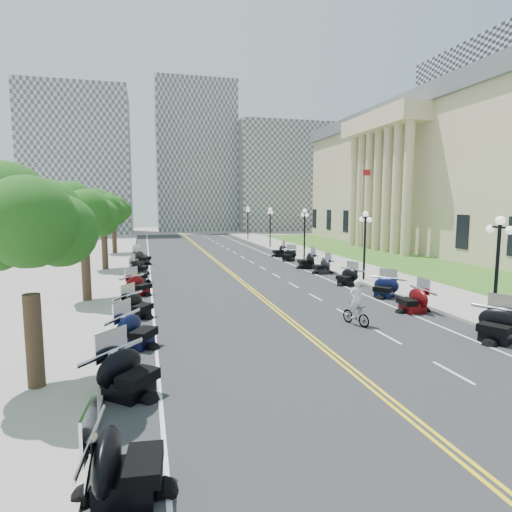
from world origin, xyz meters
TOP-DOWN VIEW (x-y plane):
  - ground at (0.00, 0.00)m, footprint 160.00×160.00m
  - road at (0.00, 10.00)m, footprint 16.00×90.00m
  - centerline_yellow_a at (-0.12, 10.00)m, footprint 0.12×90.00m
  - centerline_yellow_b at (0.12, 10.00)m, footprint 0.12×90.00m
  - edge_line_north at (6.40, 10.00)m, footprint 0.12×90.00m
  - edge_line_south at (-6.40, 10.00)m, footprint 0.12×90.00m
  - lane_dash_3 at (3.20, -12.00)m, footprint 0.12×2.00m
  - lane_dash_4 at (3.20, -8.00)m, footprint 0.12×2.00m
  - lane_dash_5 at (3.20, -4.00)m, footprint 0.12×2.00m
  - lane_dash_6 at (3.20, 0.00)m, footprint 0.12×2.00m
  - lane_dash_7 at (3.20, 4.00)m, footprint 0.12×2.00m
  - lane_dash_8 at (3.20, 8.00)m, footprint 0.12×2.00m
  - lane_dash_9 at (3.20, 12.00)m, footprint 0.12×2.00m
  - lane_dash_10 at (3.20, 16.00)m, footprint 0.12×2.00m
  - lane_dash_11 at (3.20, 20.00)m, footprint 0.12×2.00m
  - lane_dash_12 at (3.20, 24.00)m, footprint 0.12×2.00m
  - lane_dash_13 at (3.20, 28.00)m, footprint 0.12×2.00m
  - lane_dash_14 at (3.20, 32.00)m, footprint 0.12×2.00m
  - lane_dash_15 at (3.20, 36.00)m, footprint 0.12×2.00m
  - lane_dash_16 at (3.20, 40.00)m, footprint 0.12×2.00m
  - lane_dash_17 at (3.20, 44.00)m, footprint 0.12×2.00m
  - lane_dash_18 at (3.20, 48.00)m, footprint 0.12×2.00m
  - lane_dash_19 at (3.20, 52.00)m, footprint 0.12×2.00m
  - sidewalk_north at (10.50, 10.00)m, footprint 5.00×90.00m
  - sidewalk_south at (-10.50, 10.00)m, footprint 5.00×90.00m
  - lawn at (17.50, 18.00)m, footprint 9.00×60.00m
  - civic_building at (32.00, 22.00)m, footprint 26.00×51.00m
  - distant_block_a at (-18.00, 62.00)m, footprint 18.00×14.00m
  - distant_block_b at (4.00, 68.00)m, footprint 16.00×12.00m
  - distant_block_c at (22.00, 65.00)m, footprint 20.00×14.00m
  - street_lamp_1 at (8.60, -8.00)m, footprint 0.50×1.20m
  - street_lamp_2 at (8.60, 4.00)m, footprint 0.50×1.20m
  - street_lamp_3 at (8.60, 16.00)m, footprint 0.50×1.20m
  - street_lamp_4 at (8.60, 28.00)m, footprint 0.50×1.20m
  - street_lamp_5 at (8.60, 40.00)m, footprint 0.50×1.20m
  - flagpole at (18.00, 22.00)m, footprint 1.10×0.20m
  - tree_1 at (-10.00, -10.00)m, footprint 4.80×4.80m
  - tree_2 at (-10.00, 2.00)m, footprint 4.80×4.80m
  - tree_3 at (-10.00, 14.00)m, footprint 4.80×4.80m
  - tree_4 at (-10.00, 26.00)m, footprint 4.80×4.80m
  - motorcycle_n_3 at (7.19, -9.67)m, footprint 2.96×2.96m
  - motorcycle_n_4 at (6.72, -4.62)m, footprint 2.15×2.15m
  - motorcycle_n_5 at (7.21, -1.09)m, footprint 2.73×2.73m
  - motorcycle_n_6 at (6.78, 3.03)m, footprint 2.40×2.40m
  - motorcycle_n_7 at (7.08, 8.06)m, footprint 2.03×2.03m
  - motorcycle_n_8 at (6.88, 10.95)m, footprint 2.23×2.23m
  - motorcycle_n_9 at (6.93, 15.92)m, footprint 2.60×2.60m
  - motorcycle_n_10 at (7.07, 19.46)m, footprint 2.03×2.03m
  - motorcycle_s_2 at (-7.19, -15.59)m, footprint 2.40×2.40m
  - motorcycle_s_3 at (-7.28, -11.06)m, footprint 3.15×3.15m
  - motorcycle_s_4 at (-7.14, -6.64)m, footprint 2.89×2.89m
  - motorcycle_s_5 at (-7.17, -2.08)m, footprint 2.69×2.69m
  - motorcycle_s_6 at (-7.16, 3.35)m, footprint 2.77×2.77m
  - motorcycle_s_7 at (-7.23, 7.48)m, footprint 2.01×2.01m
  - motorcycle_s_8 at (-7.21, 11.43)m, footprint 2.38×2.38m
  - motorcycle_s_9 at (-7.04, 17.02)m, footprint 2.85×2.85m
  - bicycle at (2.70, -6.06)m, footprint 0.96×1.72m
  - cyclist_rider at (2.70, -6.06)m, footprint 0.66×0.43m

SIDE VIEW (x-z plane):
  - ground at x=0.00m, z-range 0.00..0.00m
  - road at x=0.00m, z-range 0.00..0.01m
  - centerline_yellow_a at x=-0.12m, z-range 0.01..0.01m
  - centerline_yellow_b at x=0.12m, z-range 0.01..0.01m
  - edge_line_north at x=6.40m, z-range 0.01..0.01m
  - edge_line_south at x=-6.40m, z-range 0.01..0.01m
  - lane_dash_3 at x=3.20m, z-range 0.01..0.01m
  - lane_dash_4 at x=3.20m, z-range 0.01..0.01m
  - lane_dash_5 at x=3.20m, z-range 0.01..0.01m
  - lane_dash_6 at x=3.20m, z-range 0.01..0.01m
  - lane_dash_7 at x=3.20m, z-range 0.01..0.01m
  - lane_dash_8 at x=3.20m, z-range 0.01..0.01m
  - lane_dash_9 at x=3.20m, z-range 0.01..0.01m
  - lane_dash_10 at x=3.20m, z-range 0.01..0.01m
  - lane_dash_11 at x=3.20m, z-range 0.01..0.01m
  - lane_dash_12 at x=3.20m, z-range 0.01..0.01m
  - lane_dash_13 at x=3.20m, z-range 0.01..0.01m
  - lane_dash_14 at x=3.20m, z-range 0.01..0.01m
  - lane_dash_15 at x=3.20m, z-range 0.01..0.01m
  - lane_dash_16 at x=3.20m, z-range 0.01..0.01m
  - lane_dash_17 at x=3.20m, z-range 0.01..0.01m
  - lane_dash_18 at x=3.20m, z-range 0.01..0.01m
  - lane_dash_19 at x=3.20m, z-range 0.01..0.01m
  - lawn at x=17.50m, z-range 0.00..0.10m
  - sidewalk_north at x=10.50m, z-range 0.00..0.15m
  - sidewalk_south at x=-10.50m, z-range 0.00..0.15m
  - bicycle at x=2.70m, z-range 0.00..0.99m
  - motorcycle_n_9 at x=6.93m, z-range 0.00..1.29m
  - motorcycle_n_6 at x=6.78m, z-range 0.00..1.31m
  - motorcycle_s_8 at x=-7.21m, z-range 0.00..1.32m
  - motorcycle_s_5 at x=-7.17m, z-range 0.00..1.35m
  - motorcycle_n_10 at x=7.07m, z-range 0.00..1.35m
  - motorcycle_n_5 at x=7.21m, z-range 0.00..1.36m
  - motorcycle_n_7 at x=7.08m, z-range 0.00..1.37m
  - motorcycle_s_6 at x=-7.16m, z-range 0.00..1.38m
  - motorcycle_s_7 at x=-7.23m, z-range 0.00..1.40m
  - motorcycle_n_4 at x=6.72m, z-range 0.00..1.44m
  - motorcycle_s_9 at x=-7.04m, z-range 0.00..1.45m
  - motorcycle_s_4 at x=-7.14m, z-range 0.00..1.48m
  - motorcycle_n_8 at x=6.88m, z-range 0.00..1.50m
  - motorcycle_n_3 at x=7.19m, z-range 0.00..1.53m
  - motorcycle_s_2 at x=-7.19m, z-range 0.00..1.54m
  - motorcycle_s_3 at x=-7.28m, z-range 0.00..1.56m
  - cyclist_rider at x=2.70m, z-range 0.99..2.81m
  - street_lamp_1 at x=8.60m, z-range 0.15..5.05m
  - street_lamp_2 at x=8.60m, z-range 0.15..5.05m
  - street_lamp_3 at x=8.60m, z-range 0.15..5.05m
  - street_lamp_4 at x=8.60m, z-range 0.15..5.05m
  - street_lamp_5 at x=8.60m, z-range 0.15..5.05m
  - tree_1 at x=-10.00m, z-range 0.15..9.35m
  - tree_2 at x=-10.00m, z-range 0.15..9.35m
  - tree_3 at x=-10.00m, z-range 0.15..9.35m
  - tree_4 at x=-10.00m, z-range 0.15..9.35m
  - flagpole at x=18.00m, z-range 0.00..10.00m
  - civic_building at x=32.00m, z-range 0.00..17.80m
  - distant_block_c at x=22.00m, z-range 0.00..22.00m
  - distant_block_a at x=-18.00m, z-range 0.00..26.00m
  - distant_block_b at x=4.00m, z-range 0.00..30.00m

